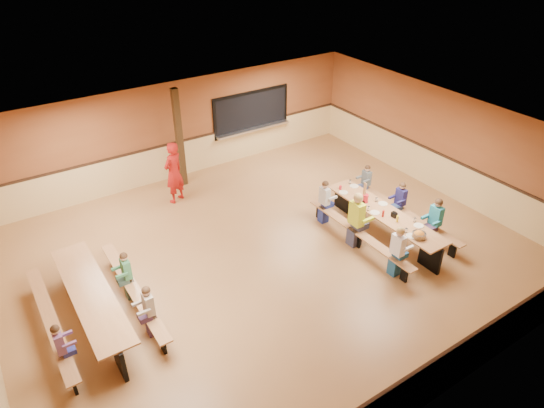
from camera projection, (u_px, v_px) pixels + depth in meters
ground at (267, 255)px, 11.83m from camera, size 12.00×12.00×0.00m
room_envelope at (267, 232)px, 11.46m from camera, size 12.04×10.04×3.02m
kitchen_pass_through at (252, 114)px, 15.79m from camera, size 2.78×0.28×1.38m
structural_post at (179, 139)px, 14.07m from camera, size 0.18×0.18×3.00m
cafeteria_table_main at (384, 219)px, 12.22m from camera, size 1.91×3.70×0.74m
cafeteria_table_second at (92, 300)px, 9.71m from camera, size 1.91×3.70×0.74m
seated_child_white_left at (397, 252)px, 10.89m from camera, size 0.40×0.32×1.26m
seated_adult_yellow at (356, 220)px, 11.83m from camera, size 0.48×0.40×1.45m
seated_child_grey_left at (324, 202)px, 12.77m from camera, size 0.37×0.30×1.21m
seated_child_teal_right at (435, 222)px, 11.91m from camera, size 0.40×0.33×1.28m
seated_child_navy_right at (400, 203)px, 12.75m from camera, size 0.36×0.29×1.19m
seated_child_char_right at (366, 184)px, 13.69m from camera, size 0.33×0.27×1.13m
seated_child_purple_sec at (62, 350)px, 8.56m from camera, size 0.34×0.28×1.14m
seated_child_green_sec at (127, 276)px, 10.26m from camera, size 0.35×0.28×1.16m
seated_child_tan_sec at (150, 311)px, 9.35m from camera, size 0.36×0.29×1.18m
standing_woman at (174, 173)px, 13.54m from camera, size 0.78×0.68×1.81m
punch_pitcher at (365, 198)px, 12.46m from camera, size 0.16×0.16×0.22m
chip_bowl at (419, 235)px, 11.14m from camera, size 0.32×0.32×0.15m
napkin_dispenser at (394, 215)px, 11.88m from camera, size 0.10×0.14×0.13m
condiment_mustard at (397, 219)px, 11.69m from camera, size 0.06×0.06×0.17m
condiment_ketchup at (383, 214)px, 11.88m from camera, size 0.06×0.06×0.17m
table_paddle at (364, 197)px, 12.45m from camera, size 0.16×0.16×0.56m
place_settings at (385, 210)px, 12.08m from camera, size 0.65×3.30×0.11m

